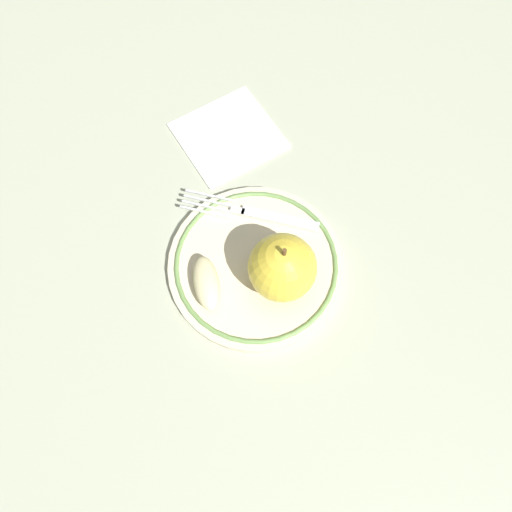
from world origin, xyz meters
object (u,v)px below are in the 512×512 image
at_px(apple_red_whole, 282,268).
at_px(fork, 255,214).
at_px(plate, 256,264).
at_px(apple_slice_front, 206,283).
at_px(napkin_folded, 228,135).

distance_m(apple_red_whole, fork, 0.10).
distance_m(plate, apple_slice_front, 0.07).
bearing_deg(plate, napkin_folded, -128.47).
bearing_deg(apple_red_whole, apple_slice_front, -44.29).
bearing_deg(plate, apple_slice_front, -22.05).
distance_m(apple_red_whole, apple_slice_front, 0.09).
bearing_deg(fork, apple_red_whole, 123.30).
height_order(plate, apple_red_whole, apple_red_whole).
distance_m(apple_slice_front, napkin_folded, 0.23).
bearing_deg(apple_slice_front, fork, 137.24).
xyz_separation_m(plate, napkin_folded, (-0.12, -0.15, -0.00)).
height_order(plate, apple_slice_front, apple_slice_front).
bearing_deg(fork, plate, 104.78).
xyz_separation_m(plate, apple_slice_front, (0.06, -0.02, 0.02)).
relative_size(apple_red_whole, fork, 0.52).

